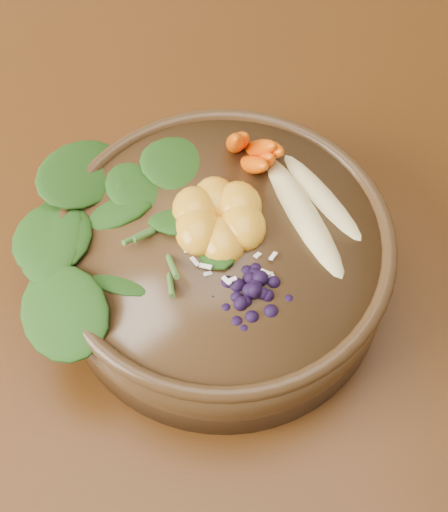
{
  "coord_description": "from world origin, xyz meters",
  "views": [
    {
      "loc": [
        0.02,
        -0.46,
        1.38
      ],
      "look_at": [
        0.08,
        -0.11,
        0.8
      ],
      "focal_mm": 50.0,
      "sensor_mm": 36.0,
      "label": 1
    }
  ],
  "objects": [
    {
      "name": "ground",
      "position": [
        0.0,
        0.0,
        0.0
      ],
      "size": [
        4.0,
        4.0,
        0.0
      ],
      "primitive_type": "plane",
      "color": "#381E0F",
      "rests_on": "ground"
    },
    {
      "name": "dining_table",
      "position": [
        0.0,
        0.0,
        0.66
      ],
      "size": [
        1.6,
        0.9,
        0.75
      ],
      "color": "#331C0C",
      "rests_on": "ground"
    },
    {
      "name": "stoneware_bowl",
      "position": [
        0.08,
        -0.11,
        0.79
      ],
      "size": [
        0.37,
        0.37,
        0.08
      ],
      "primitive_type": "cylinder",
      "rotation": [
        0.0,
        0.0,
        0.19
      ],
      "color": "#452D16",
      "rests_on": "dining_table"
    },
    {
      "name": "kale_heap",
      "position": [
        0.02,
        -0.05,
        0.86
      ],
      "size": [
        0.24,
        0.22,
        0.05
      ],
      "primitive_type": null,
      "rotation": [
        0.0,
        0.0,
        0.19
      ],
      "color": "#254E16",
      "rests_on": "stoneware_bowl"
    },
    {
      "name": "carrot_cluster",
      "position": [
        0.12,
        -0.01,
        0.88
      ],
      "size": [
        0.08,
        0.08,
        0.09
      ],
      "primitive_type": null,
      "rotation": [
        0.0,
        0.0,
        0.19
      ],
      "color": "#E35200",
      "rests_on": "stoneware_bowl"
    },
    {
      "name": "banana_halves",
      "position": [
        0.17,
        -0.09,
        0.85
      ],
      "size": [
        0.1,
        0.18,
        0.03
      ],
      "rotation": [
        0.0,
        0.0,
        0.19
      ],
      "color": "#E0CC84",
      "rests_on": "stoneware_bowl"
    },
    {
      "name": "mandarin_cluster",
      "position": [
        0.08,
        -0.09,
        0.85
      ],
      "size": [
        0.11,
        0.12,
        0.03
      ],
      "primitive_type": null,
      "rotation": [
        0.0,
        0.0,
        0.19
      ],
      "color": "orange",
      "rests_on": "stoneware_bowl"
    },
    {
      "name": "blueberry_pile",
      "position": [
        0.1,
        -0.17,
        0.86
      ],
      "size": [
        0.16,
        0.14,
        0.04
      ],
      "primitive_type": null,
      "rotation": [
        0.0,
        0.0,
        0.19
      ],
      "color": "black",
      "rests_on": "stoneware_bowl"
    },
    {
      "name": "coconut_flakes",
      "position": [
        0.09,
        -0.13,
        0.84
      ],
      "size": [
        0.11,
        0.09,
        0.01
      ],
      "primitive_type": null,
      "rotation": [
        0.0,
        0.0,
        0.19
      ],
      "color": "white",
      "rests_on": "stoneware_bowl"
    }
  ]
}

